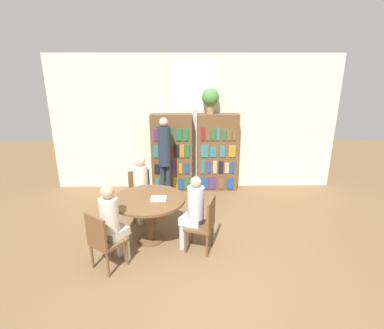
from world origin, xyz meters
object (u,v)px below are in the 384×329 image
bookshelf_left (172,153)px  chair_left_side (140,192)px  chair_near_camera (103,239)px  seated_reader_left (141,184)px  seated_reader_back (112,220)px  librarian_standing (165,151)px  bookshelf_right (217,153)px  chair_far_side (204,222)px  flower_vase (210,98)px  reading_table (149,206)px  seated_reader_right (193,209)px

bookshelf_left → chair_left_side: (-0.54, -1.28, -0.39)m
chair_near_camera → seated_reader_left: seated_reader_left is taller
seated_reader_left → seated_reader_back: (-0.22, -1.30, -0.00)m
seated_reader_back → librarian_standing: librarian_standing is taller
bookshelf_right → chair_left_side: bearing=-140.8°
chair_far_side → flower_vase: bearing=12.9°
reading_table → chair_near_camera: size_ratio=1.33×
chair_near_camera → bookshelf_left: bearing=110.9°
seated_reader_right → seated_reader_back: size_ratio=0.98×
seated_reader_left → seated_reader_right: 1.31m
bookshelf_left → librarian_standing: (-0.12, -0.50, 0.19)m
chair_far_side → bookshelf_left: bearing=32.5°
bookshelf_right → seated_reader_right: size_ratio=1.45×
chair_left_side → chair_near_camera: bearing=63.0°
flower_vase → seated_reader_left: 2.41m
seated_reader_right → flower_vase: bearing=8.7°
seated_reader_right → chair_left_side: bearing=59.8°
chair_far_side → chair_near_camera: bearing=126.0°
chair_left_side → librarian_standing: bearing=-135.8°
reading_table → chair_far_side: bearing=-18.6°
bookshelf_left → bookshelf_right: bearing=0.0°
chair_near_camera → seated_reader_right: bearing=58.6°
chair_near_camera → chair_left_side: (0.27, 1.61, 0.00)m
bookshelf_right → librarian_standing: bearing=-156.4°
seated_reader_right → librarian_standing: bearing=34.9°
flower_vase → seated_reader_left: (-1.34, -1.45, -1.38)m
bookshelf_right → reading_table: bookshelf_right is taller
seated_reader_right → librarian_standing: size_ratio=0.69×
chair_left_side → chair_far_side: same height
librarian_standing → seated_reader_back: bearing=-104.6°
flower_vase → chair_far_side: (-0.24, -2.45, -1.60)m
chair_left_side → seated_reader_right: bearing=113.8°
chair_near_camera → seated_reader_back: bearing=90.0°
bookshelf_right → seated_reader_right: bookshelf_right is taller
chair_left_side → seated_reader_back: (-0.17, -1.47, 0.22)m
flower_vase → chair_left_side: flower_vase is taller
seated_reader_back → librarian_standing: 2.35m
reading_table → chair_left_side: size_ratio=1.33×
reading_table → chair_left_side: chair_left_side is taller
bookshelf_left → seated_reader_left: (-0.49, -1.45, -0.17)m
chair_near_camera → reading_table: bearing=90.0°
bookshelf_left → seated_reader_left: bookshelf_left is taller
chair_near_camera → seated_reader_right: 1.36m
reading_table → librarian_standing: bearing=85.0°
chair_left_side → seated_reader_right: 1.49m
flower_vase → librarian_standing: (-0.97, -0.51, -1.02)m
seated_reader_right → bookshelf_left: bearing=28.8°
bookshelf_left → librarian_standing: librarian_standing is taller
chair_far_side → reading_table: bearing=90.0°
chair_near_camera → bookshelf_right: bearing=94.1°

